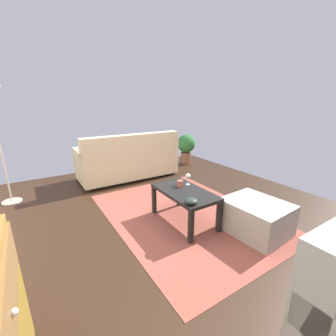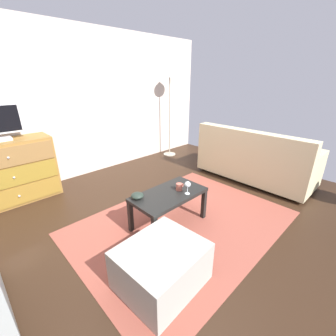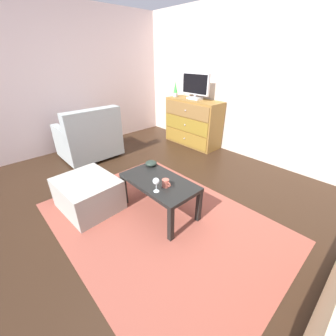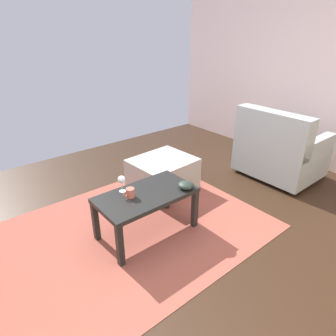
# 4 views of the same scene
# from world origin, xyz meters

# --- Properties ---
(ground_plane) EXTENTS (5.93, 4.88, 0.05)m
(ground_plane) POSITION_xyz_m (0.00, 0.00, -0.03)
(ground_plane) COLOR #2F1E13
(wall_accent_rear) EXTENTS (5.93, 0.12, 2.51)m
(wall_accent_rear) POSITION_xyz_m (0.00, 2.20, 1.25)
(wall_accent_rear) COLOR beige
(wall_accent_rear) RESTS_ON ground_plane
(area_rug) EXTENTS (2.60, 1.90, 0.01)m
(area_rug) POSITION_xyz_m (0.20, -0.20, 0.00)
(area_rug) COLOR brown
(area_rug) RESTS_ON ground_plane
(dresser) EXTENTS (1.16, 0.49, 0.91)m
(dresser) POSITION_xyz_m (-1.17, 1.89, 0.45)
(dresser) COLOR olive
(dresser) RESTS_ON ground_plane
(coffee_table) EXTENTS (0.89, 0.49, 0.43)m
(coffee_table) POSITION_xyz_m (0.05, -0.08, 0.37)
(coffee_table) COLOR black
(coffee_table) RESTS_ON ground_plane
(wine_glass) EXTENTS (0.07, 0.07, 0.16)m
(wine_glass) POSITION_xyz_m (0.20, -0.24, 0.55)
(wine_glass) COLOR silver
(wine_glass) RESTS_ON coffee_table
(mug) EXTENTS (0.11, 0.08, 0.08)m
(mug) POSITION_xyz_m (0.20, -0.11, 0.48)
(mug) COLOR #B35747
(mug) RESTS_ON coffee_table
(bowl_decorative) EXTENTS (0.15, 0.15, 0.07)m
(bowl_decorative) POSITION_xyz_m (-0.29, 0.08, 0.47)
(bowl_decorative) COLOR #222D25
(bowl_decorative) RESTS_ON coffee_table
(couch_large) EXTENTS (0.85, 1.91, 0.92)m
(couch_large) POSITION_xyz_m (2.05, -0.17, 0.36)
(couch_large) COLOR #332319
(couch_large) RESTS_ON ground_plane
(ottoman) EXTENTS (0.73, 0.64, 0.39)m
(ottoman) POSITION_xyz_m (-0.59, -0.66, 0.19)
(ottoman) COLOR #A19F95
(ottoman) RESTS_ON ground_plane
(standing_lamp) EXTENTS (0.32, 0.32, 1.88)m
(standing_lamp) POSITION_xyz_m (1.95, 1.84, 1.62)
(standing_lamp) COLOR #A59E8C
(standing_lamp) RESTS_ON ground_plane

